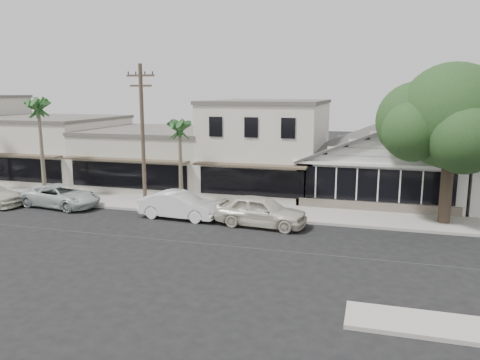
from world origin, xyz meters
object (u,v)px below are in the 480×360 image
(car_0, at_px, (261,211))
(shade_tree, at_px, (450,119))
(utility_pole, at_px, (143,134))
(car_2, at_px, (61,196))
(car_1, at_px, (179,205))

(car_0, bearing_deg, shade_tree, -65.48)
(utility_pole, bearing_deg, car_2, -173.06)
(utility_pole, bearing_deg, car_1, -21.83)
(utility_pole, xyz_separation_m, car_0, (7.81, -1.42, -3.92))
(car_1, height_order, car_2, car_1)
(utility_pole, height_order, shade_tree, utility_pole)
(car_0, distance_m, car_1, 5.01)
(car_0, bearing_deg, utility_pole, 85.23)
(car_0, distance_m, car_2, 13.46)
(car_0, height_order, car_2, car_0)
(car_1, relative_size, shade_tree, 0.54)
(utility_pole, height_order, car_2, utility_pole)
(shade_tree, bearing_deg, car_2, -173.60)
(car_0, xyz_separation_m, car_1, (-5.00, 0.30, -0.08))
(car_2, bearing_deg, shade_tree, -75.75)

